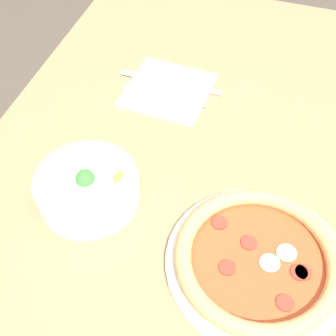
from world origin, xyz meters
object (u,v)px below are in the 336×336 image
at_px(bowl, 88,187).
at_px(knife, 175,83).
at_px(pizza, 257,260).
at_px(fork, 165,96).

bearing_deg(bowl, knife, -9.01).
bearing_deg(bowl, pizza, -98.08).
distance_m(pizza, knife, 0.45).
distance_m(bowl, fork, 0.29).
bearing_deg(pizza, bowl, 81.92).
bearing_deg(fork, pizza, 128.62).
height_order(bowl, knife, bowl).
distance_m(fork, knife, 0.05).
bearing_deg(pizza, fork, 38.02).
xyz_separation_m(bowl, fork, (0.28, -0.04, -0.02)).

